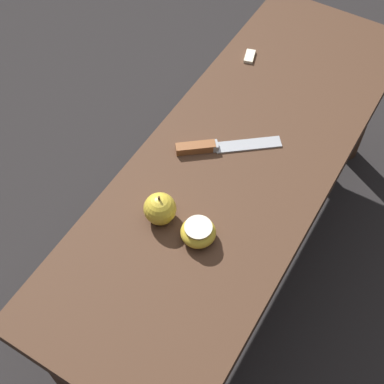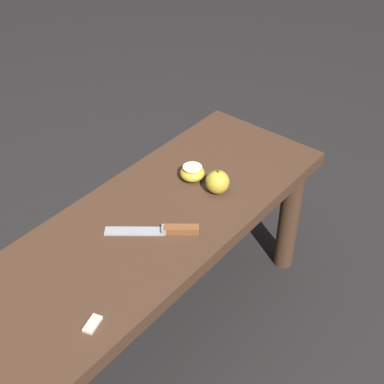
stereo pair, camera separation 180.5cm
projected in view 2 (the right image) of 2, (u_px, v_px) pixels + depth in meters
The scene contains 6 objects.
ground_plane at pixel (150, 337), 1.71m from camera, with size 8.00×8.00×0.00m, color black.
wooden_bench at pixel (143, 251), 1.47m from camera, with size 1.23×0.42×0.48m.
knife at pixel (167, 230), 1.39m from camera, with size 0.17×0.21×0.02m.
apple_whole at pixel (218, 182), 1.50m from camera, with size 0.07×0.07×0.08m.
apple_cut at pixel (192, 173), 1.56m from camera, with size 0.07×0.07×0.04m.
apple_slice_near_knife at pixel (93, 324), 1.16m from camera, with size 0.05×0.04×0.01m.
Camera 2 is at (0.73, 0.76, 1.43)m, focal length 50.00 mm.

